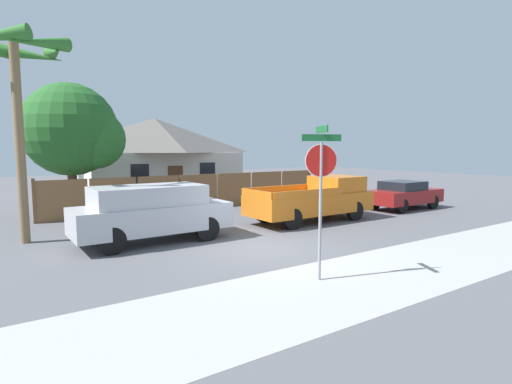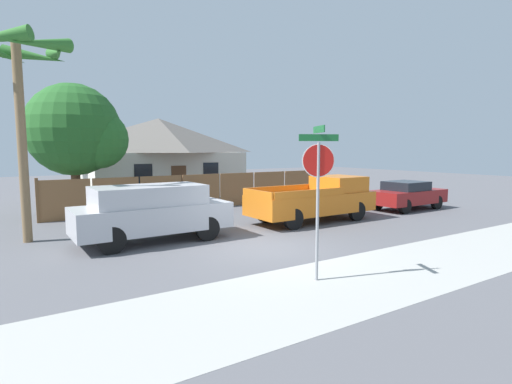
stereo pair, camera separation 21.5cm
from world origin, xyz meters
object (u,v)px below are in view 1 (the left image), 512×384
Objects in this scene: palm_tree at (15,64)px; red_suv at (152,211)px; orange_pickup at (315,199)px; stop_sign at (321,176)px; oak_tree at (75,132)px; house at (155,156)px; parked_sedan at (404,194)px.

red_suv is (3.39, -2.13, -4.54)m from palm_tree.
red_suv is at bearing -32.09° from palm_tree.
orange_pickup is 1.58× the size of stop_sign.
palm_tree is (-2.42, -4.90, 1.82)m from oak_tree.
house is at bearing 52.68° from palm_tree.
palm_tree is at bearing 149.04° from stop_sign.
parked_sedan is 1.17× the size of stop_sign.
red_suv reaches higher than orange_pickup.
red_suv is 6.18m from stop_sign.
house reaches higher than stop_sign.
red_suv is at bearing 133.49° from stop_sign.
house is 18.60m from stop_sign.
stop_sign is at bearing -77.23° from oak_tree.
palm_tree is at bearing -127.32° from house.
palm_tree is 1.17× the size of orange_pickup.
stop_sign is (-4.99, -5.72, 1.47)m from orange_pickup.
house reaches higher than red_suv.
parked_sedan is (12.77, -0.00, -0.27)m from red_suv.
oak_tree is 1.45× the size of parked_sedan.
red_suv is at bearing -110.17° from house.
oak_tree is at bearing 151.91° from parked_sedan.
palm_tree reaches higher than parked_sedan.
oak_tree is 13.13m from stop_sign.
orange_pickup is at bearing 73.86° from stop_sign.
palm_tree is 1.58× the size of parked_sedan.
house reaches higher than parked_sedan.
red_suv is 1.41× the size of stop_sign.
orange_pickup is at bearing -0.98° from red_suv.
oak_tree is 5.76m from palm_tree.
stop_sign reaches higher than orange_pickup.
orange_pickup is 5.87m from parked_sedan.
oak_tree reaches higher than stop_sign.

